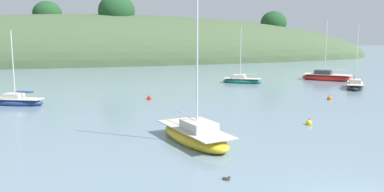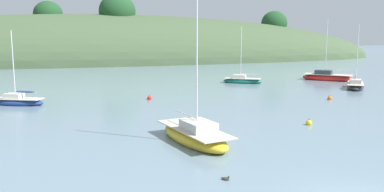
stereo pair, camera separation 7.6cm
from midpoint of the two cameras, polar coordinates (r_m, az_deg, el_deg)
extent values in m
ellipsoid|color=#425638|center=(97.38, -12.09, 4.91)|extent=(150.00, 36.00, 22.40)
ellipsoid|color=#1E4723|center=(110.97, 11.86, 10.30)|extent=(7.14, 6.50, 6.50)
ellipsoid|color=#1E4723|center=(95.25, -10.76, 11.99)|extent=(8.50, 7.73, 7.73)
ellipsoid|color=#1E4723|center=(99.66, -20.12, 11.10)|extent=(6.64, 6.04, 6.04)
ellipsoid|color=#232328|center=(49.86, 22.63, 1.27)|extent=(4.94, 5.39, 0.88)
cube|color=beige|center=(49.81, 22.65, 1.72)|extent=(4.54, 4.96, 0.06)
cube|color=beige|center=(49.35, 22.67, 1.95)|extent=(2.05, 2.12, 0.51)
cylinder|color=silver|center=(49.28, 22.89, 5.59)|extent=(0.09, 0.09, 6.78)
cylinder|color=silver|center=(50.62, 22.69, 2.53)|extent=(1.53, 1.81, 0.07)
ellipsoid|color=maroon|center=(50.62, 22.69, 2.59)|extent=(1.57, 1.82, 0.20)
ellipsoid|color=red|center=(57.94, 19.08, 2.47)|extent=(6.36, 6.70, 1.10)
cube|color=beige|center=(57.89, 19.10, 2.96)|extent=(5.85, 6.17, 0.06)
cube|color=#333842|center=(57.97, 18.58, 3.28)|extent=(2.61, 2.66, 0.59)
cylinder|color=silver|center=(57.73, 18.95, 6.70)|extent=(0.09, 0.09, 7.54)
cylinder|color=silver|center=(57.63, 20.21, 3.58)|extent=(1.99, 2.20, 0.07)
ellipsoid|color=gold|center=(23.00, 0.39, -5.95)|extent=(3.35, 6.86, 1.05)
cube|color=beige|center=(22.89, 0.39, -4.80)|extent=(3.08, 6.31, 0.06)
cube|color=beige|center=(22.37, 1.03, -4.37)|extent=(1.80, 2.33, 0.57)
cylinder|color=silver|center=(22.00, 0.81, 5.49)|extent=(0.09, 0.09, 8.22)
cylinder|color=silver|center=(23.65, -0.82, -2.66)|extent=(0.55, 2.73, 0.07)
ellipsoid|color=#196B56|center=(52.03, 7.36, 2.13)|extent=(5.19, 4.28, 0.81)
cube|color=beige|center=(51.99, 7.37, 2.53)|extent=(4.77, 3.94, 0.06)
cube|color=silver|center=(52.02, 6.93, 2.81)|extent=(1.98, 1.84, 0.49)
cylinder|color=silver|center=(51.78, 7.16, 6.24)|extent=(0.09, 0.09, 6.72)
cylinder|color=silver|center=(51.81, 8.28, 3.17)|extent=(1.81, 1.25, 0.07)
ellipsoid|color=navy|center=(38.50, -23.83, -0.86)|extent=(5.02, 3.66, 0.77)
cube|color=beige|center=(38.44, -23.86, -0.35)|extent=(4.61, 3.37, 0.06)
cube|color=silver|center=(38.62, -24.36, 0.01)|extent=(1.85, 1.65, 0.47)
cylinder|color=silver|center=(38.26, -24.44, 4.14)|extent=(0.09, 0.09, 6.05)
cylinder|color=silver|center=(37.95, -22.94, 0.49)|extent=(1.82, 0.99, 0.07)
ellipsoid|color=#2D4784|center=(37.94, -22.95, 0.57)|extent=(1.81, 1.07, 0.20)
sphere|color=red|center=(38.40, -6.15, -0.32)|extent=(0.44, 0.44, 0.44)
cylinder|color=black|center=(38.36, -6.15, 0.08)|extent=(0.04, 0.04, 0.10)
sphere|color=yellow|center=(28.51, 16.66, -3.79)|extent=(0.44, 0.44, 0.44)
cylinder|color=black|center=(28.45, 16.68, -3.26)|extent=(0.04, 0.04, 0.10)
sphere|color=orange|center=(40.44, 19.39, -0.31)|extent=(0.44, 0.44, 0.44)
cylinder|color=black|center=(40.40, 19.41, 0.07)|extent=(0.04, 0.04, 0.10)
ellipsoid|color=#473828|center=(17.27, 5.00, -11.89)|extent=(0.37, 0.37, 0.16)
sphere|color=#1E4723|center=(17.17, 5.46, -11.61)|extent=(0.09, 0.09, 0.09)
cone|color=gold|center=(17.15, 5.66, -11.66)|extent=(0.06, 0.06, 0.04)
cone|color=#473828|center=(17.31, 4.53, -11.72)|extent=(0.10, 0.10, 0.08)
camera|label=1|loc=(0.04, -89.93, 0.01)|focal=36.79mm
camera|label=2|loc=(0.04, 90.07, -0.01)|focal=36.79mm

